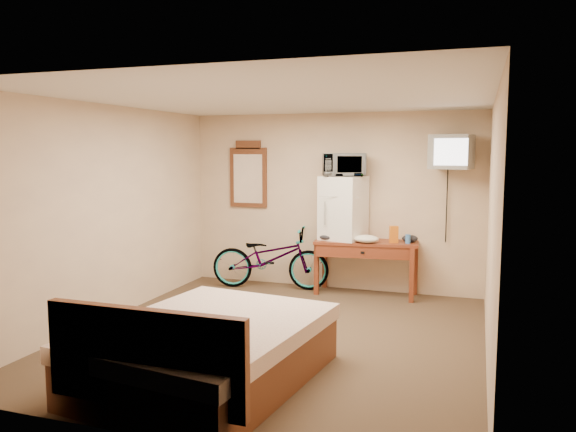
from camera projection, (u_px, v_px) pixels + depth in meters
The scene contains 13 objects.
room at pixel (278, 220), 5.85m from camera, with size 4.60×4.64×2.50m.
desk at pixel (366, 250), 7.62m from camera, with size 1.43×0.67×0.75m.
mini_fridge at pixel (343, 208), 7.72m from camera, with size 0.64×0.63×0.87m.
microwave at pixel (344, 165), 7.65m from camera, with size 0.57×0.39×0.31m, color white.
snack_bag at pixel (394, 234), 7.48m from camera, with size 0.11×0.07×0.22m, color orange.
blue_cup at pixel (408, 239), 7.42m from camera, with size 0.07×0.07×0.12m, color #3A76C6.
cloth_cream at pixel (366, 239), 7.48m from camera, with size 0.34×0.26×0.10m, color white.
cloth_dark_a at pixel (328, 237), 7.68m from camera, with size 0.24×0.18×0.09m, color black.
cloth_dark_b at pixel (410, 239), 7.52m from camera, with size 0.21×0.17×0.10m, color black.
crt_television at pixel (452, 152), 7.14m from camera, with size 0.57×0.63×0.44m.
wall_mirror at pixel (248, 175), 8.36m from camera, with size 0.58×0.04×0.99m.
bicycle at pixel (270, 258), 8.04m from camera, with size 0.59×1.69×0.89m, color black.
bed at pixel (205, 351), 4.72m from camera, with size 1.84×2.28×0.90m.
Camera 1 is at (1.98, -5.46, 1.97)m, focal length 35.00 mm.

